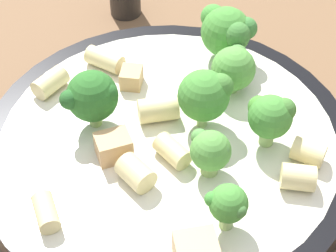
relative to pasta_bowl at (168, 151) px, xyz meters
The scene contains 19 objects.
ground_plane 0.02m from the pasta_bowl, ahead, with size 2.00×2.00×0.00m, color brown.
pasta_bowl is the anchor object (origin of this frame).
broccoli_floret_0 0.08m from the pasta_bowl, 31.00° to the right, with size 0.03×0.03×0.04m.
broccoli_floret_1 0.05m from the pasta_bowl, 50.95° to the right, with size 0.04×0.04×0.05m.
broccoli_floret_2 0.09m from the pasta_bowl, 141.63° to the right, with size 0.02×0.03×0.03m.
broccoli_floret_3 0.07m from the pasta_bowl, 91.93° to the left, with size 0.04×0.04×0.04m.
broccoli_floret_4 0.11m from the pasta_bowl, 14.22° to the right, with size 0.04×0.05×0.04m.
broccoli_floret_5 0.08m from the pasta_bowl, 80.68° to the right, with size 0.03×0.03×0.04m.
broccoli_floret_6 0.05m from the pasta_bowl, 125.51° to the right, with size 0.03×0.03×0.03m.
rigatoni_0 0.09m from the pasta_bowl, 46.78° to the left, with size 0.01×0.01×0.03m, color beige.
rigatoni_1 0.05m from the pasta_bowl, 166.40° to the left, with size 0.02×0.02×0.02m, color beige.
rigatoni_2 0.10m from the pasta_bowl, 87.66° to the right, with size 0.02×0.02×0.02m, color beige.
rigatoni_3 0.10m from the pasta_bowl, 146.43° to the left, with size 0.01×0.01×0.02m, color beige.
rigatoni_4 0.03m from the pasta_bowl, 34.83° to the left, with size 0.02×0.02×0.03m, color beige.
rigatoni_5 0.10m from the pasta_bowl, 74.97° to the left, with size 0.02×0.02×0.03m, color beige.
rigatoni_6 0.10m from the pasta_bowl, 104.58° to the right, with size 0.02×0.02×0.02m, color beige.
rigatoni_7 0.03m from the pasta_bowl, 158.63° to the right, with size 0.01×0.01×0.02m, color beige.
chicken_chunk_1 0.05m from the pasta_bowl, 129.96° to the left, with size 0.02×0.02×0.02m, color tan.
chicken_chunk_2 0.06m from the pasta_bowl, 40.44° to the left, with size 0.02×0.02×0.01m, color tan.
Camera 1 is at (-0.26, -0.06, 0.32)m, focal length 60.00 mm.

